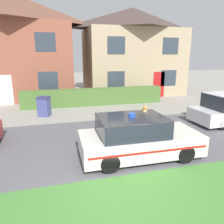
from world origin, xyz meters
TOP-DOWN VIEW (x-y plane):
  - ground_plane at (0.00, 0.00)m, footprint 80.00×80.00m
  - road_strip at (0.00, 3.57)m, footprint 28.00×5.68m
  - lawn_verge at (0.00, -0.56)m, footprint 28.00×2.57m
  - garden_hedge at (1.25, 10.20)m, footprint 9.83×0.76m
  - police_car at (1.15, 1.79)m, footprint 4.12×1.90m
  - cat at (1.34, 1.71)m, footprint 0.26×0.28m
  - house_left at (-4.15, 14.51)m, footprint 8.79×5.52m
  - house_right at (5.58, 14.50)m, footprint 8.74×5.67m
  - wheelie_bin at (-2.11, 8.12)m, footprint 0.82×0.81m

SIDE VIEW (x-z plane):
  - ground_plane at x=0.00m, z-range 0.00..0.00m
  - lawn_verge at x=0.00m, z-range 0.00..0.01m
  - road_strip at x=0.00m, z-range 0.00..0.01m
  - wheelie_bin at x=-2.11m, z-range 0.00..1.14m
  - garden_hedge at x=1.25m, z-range 0.00..1.17m
  - police_car at x=1.15m, z-range -0.08..1.50m
  - cat at x=1.34m, z-range 1.56..1.84m
  - house_right at x=5.58m, z-range 0.07..7.47m
  - house_left at x=-4.15m, z-range 0.08..8.01m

